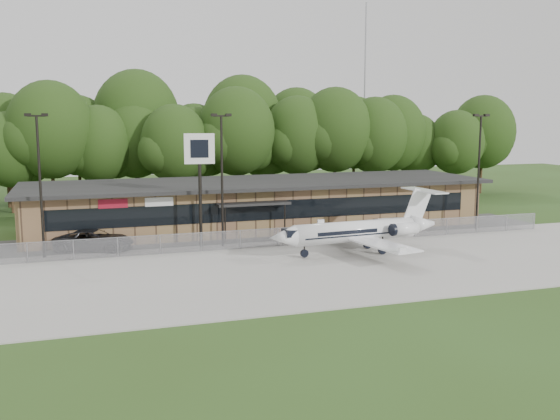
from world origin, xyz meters
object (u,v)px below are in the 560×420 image
object	(u,v)px
terminal	(258,204)
pole_sign	(200,161)
suv	(94,240)
business_jet	(361,232)

from	to	relation	value
terminal	pole_sign	xyz separation A→B (m)	(-6.65, -7.14, 4.51)
terminal	pole_sign	distance (m)	10.75
terminal	suv	size ratio (longest dim) A/B	7.05
terminal	suv	bearing A→B (deg)	-157.83
terminal	pole_sign	bearing A→B (deg)	-132.92
business_jet	suv	bearing A→B (deg)	154.52
terminal	business_jet	xyz separation A→B (m)	(4.05, -13.03, -0.53)
terminal	business_jet	size ratio (longest dim) A/B	2.99
suv	pole_sign	world-z (taller)	pole_sign
suv	pole_sign	size ratio (longest dim) A/B	0.66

